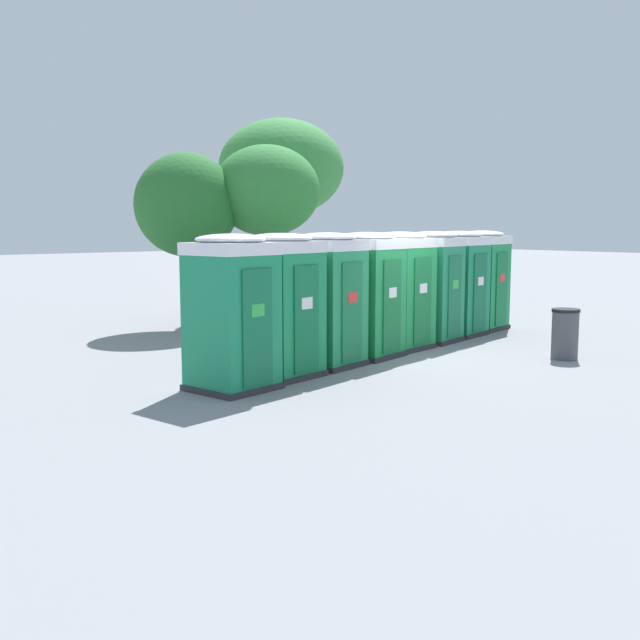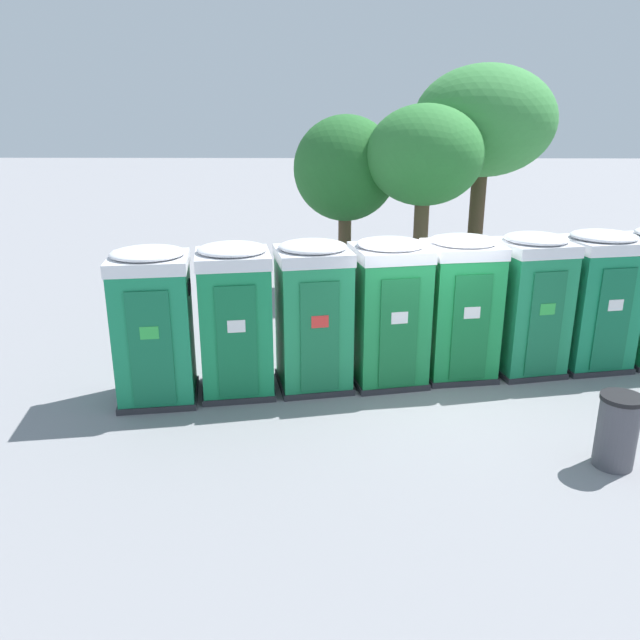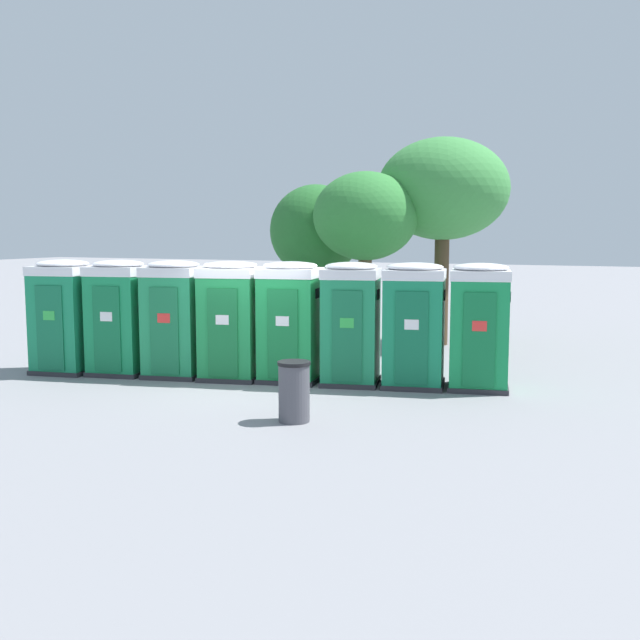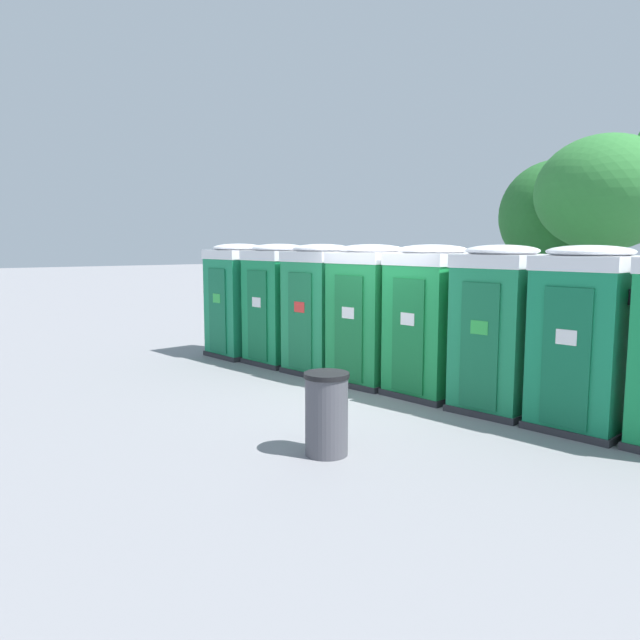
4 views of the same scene
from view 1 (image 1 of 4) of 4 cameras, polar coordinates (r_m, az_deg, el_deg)
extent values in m
plane|color=gray|center=(15.68, 6.19, -2.62)|extent=(120.00, 120.00, 0.00)
cube|color=#2D2D33|center=(12.37, -6.66, -5.05)|extent=(1.41, 1.38, 0.10)
cube|color=#188755|center=(12.19, -6.74, 0.01)|extent=(1.35, 1.32, 2.10)
cube|color=#136943|center=(11.78, -4.78, -0.59)|extent=(0.64, 0.14, 1.85)
cube|color=green|center=(11.73, -4.73, 0.74)|extent=(0.28, 0.05, 0.20)
cube|color=black|center=(12.53, -4.79, 3.61)|extent=(0.08, 0.36, 0.20)
cube|color=white|center=(12.10, -6.82, 5.42)|extent=(1.39, 1.36, 0.20)
ellipsoid|color=white|center=(12.09, -6.83, 6.13)|extent=(1.32, 1.29, 0.18)
cube|color=#2D2D33|center=(13.35, -2.95, -4.10)|extent=(1.39, 1.39, 0.10)
cube|color=#178A50|center=(13.18, -2.98, 0.59)|extent=(1.33, 1.32, 2.10)
cube|color=#126C3E|center=(12.81, -1.04, 0.07)|extent=(0.62, 0.14, 1.85)
cube|color=white|center=(12.77, -0.98, 1.29)|extent=(0.28, 0.06, 0.20)
cube|color=black|center=(13.56, -1.34, 3.90)|extent=(0.09, 0.36, 0.20)
cube|color=white|center=(13.10, -3.01, 5.60)|extent=(1.36, 1.36, 0.20)
ellipsoid|color=white|center=(13.10, -3.02, 6.25)|extent=(1.30, 1.30, 0.18)
cube|color=#2D2D33|center=(14.34, 0.51, -3.30)|extent=(1.43, 1.42, 0.10)
cube|color=#1F8F55|center=(14.18, 0.52, 1.07)|extent=(1.36, 1.36, 2.10)
cube|color=#187042|center=(13.85, 2.46, 0.60)|extent=(0.62, 0.16, 1.85)
cube|color=red|center=(13.81, 2.52, 1.73)|extent=(0.28, 0.07, 0.20)
cube|color=black|center=(14.59, 1.90, 4.14)|extent=(0.10, 0.36, 0.20)
cube|color=white|center=(14.10, 0.52, 5.72)|extent=(1.40, 1.40, 0.20)
ellipsoid|color=white|center=(14.10, 0.52, 6.33)|extent=(1.33, 1.33, 0.18)
cube|color=#2D2D33|center=(15.35, 3.60, -2.62)|extent=(1.46, 1.43, 0.10)
cube|color=#1C8C46|center=(15.20, 3.63, 1.47)|extent=(1.39, 1.37, 2.10)
cube|color=#166D36|center=(14.90, 5.51, 1.04)|extent=(0.63, 0.17, 1.85)
cube|color=white|center=(14.86, 5.58, 2.10)|extent=(0.28, 0.07, 0.20)
cube|color=black|center=(15.65, 4.85, 4.32)|extent=(0.10, 0.36, 0.20)
cube|color=white|center=(15.13, 3.66, 5.81)|extent=(1.43, 1.41, 0.20)
ellipsoid|color=white|center=(15.13, 3.67, 6.38)|extent=(1.36, 1.34, 0.18)
cube|color=#2D2D33|center=(16.45, 6.04, -1.98)|extent=(1.41, 1.38, 0.10)
cube|color=#1B9146|center=(16.31, 6.09, 1.84)|extent=(1.34, 1.32, 2.10)
cube|color=#157137|center=(16.00, 7.82, 1.43)|extent=(0.64, 0.13, 1.85)
cube|color=white|center=(15.97, 7.89, 2.41)|extent=(0.28, 0.05, 0.20)
cube|color=black|center=(16.76, 7.27, 4.48)|extent=(0.08, 0.36, 0.20)
cube|color=white|center=(16.25, 6.14, 5.88)|extent=(1.38, 1.36, 0.20)
ellipsoid|color=white|center=(16.25, 6.15, 6.41)|extent=(1.31, 1.29, 0.18)
cube|color=#2D2D33|center=(17.54, 8.43, -1.45)|extent=(1.40, 1.43, 0.10)
cube|color=#1C8854|center=(17.41, 8.49, 2.13)|extent=(1.33, 1.36, 2.10)
cube|color=#156A41|center=(17.15, 10.22, 1.77)|extent=(0.60, 0.17, 1.85)
cube|color=green|center=(17.12, 10.29, 2.68)|extent=(0.27, 0.07, 0.20)
cube|color=black|center=(17.86, 9.40, 4.61)|extent=(0.10, 0.36, 0.20)
cube|color=white|center=(17.34, 8.57, 5.92)|extent=(1.37, 1.40, 0.20)
ellipsoid|color=white|center=(17.34, 8.58, 6.42)|extent=(1.31, 1.33, 0.18)
cube|color=#2D2D33|center=(18.67, 10.39, -0.96)|extent=(1.44, 1.41, 0.10)
cube|color=#158353|center=(18.55, 10.47, 2.40)|extent=(1.37, 1.35, 2.10)
cube|color=#116641|center=(18.29, 12.09, 2.06)|extent=(0.64, 0.16, 1.85)
cube|color=white|center=(18.26, 12.16, 2.92)|extent=(0.28, 0.06, 0.20)
cube|color=black|center=(19.04, 11.36, 4.72)|extent=(0.09, 0.36, 0.20)
cube|color=white|center=(18.49, 10.55, 5.96)|extent=(1.41, 1.39, 0.20)
ellipsoid|color=white|center=(18.49, 10.56, 6.42)|extent=(1.35, 1.32, 0.18)
cube|color=#2D2D33|center=(19.84, 12.05, -0.52)|extent=(1.39, 1.40, 0.10)
cube|color=#168E4A|center=(19.73, 12.13, 2.64)|extent=(1.32, 1.33, 2.10)
cube|color=#116F3A|center=(19.48, 13.67, 2.32)|extent=(0.61, 0.15, 1.85)
cube|color=red|center=(19.45, 13.74, 3.13)|extent=(0.28, 0.06, 0.20)
cube|color=black|center=(20.20, 12.91, 4.81)|extent=(0.09, 0.36, 0.20)
cube|color=white|center=(19.67, 12.22, 5.98)|extent=(1.36, 1.37, 0.20)
ellipsoid|color=white|center=(19.67, 12.23, 6.42)|extent=(1.30, 1.31, 0.18)
cylinder|color=#4C3826|center=(22.07, -2.92, 4.90)|extent=(0.40, 0.40, 3.56)
ellipsoid|color=#3D8C42|center=(22.11, -2.96, 11.51)|extent=(3.62, 3.62, 2.80)
cylinder|color=brown|center=(19.58, -10.01, 2.90)|extent=(0.34, 0.34, 2.47)
ellipsoid|color=#286B2D|center=(19.54, -10.14, 8.63)|extent=(2.63, 2.63, 2.63)
cylinder|color=brown|center=(19.82, -4.05, 3.71)|extent=(0.36, 0.36, 2.92)
ellipsoid|color=#337F38|center=(19.80, -4.10, 9.81)|extent=(2.79, 2.79, 2.35)
cylinder|color=#4C4C54|center=(15.75, 18.16, -1.14)|extent=(0.52, 0.52, 0.96)
cylinder|color=black|center=(15.68, 18.23, 0.71)|extent=(0.55, 0.55, 0.06)
camera|label=2|loc=(9.74, 46.87, 15.72)|focal=35.00mm
camera|label=3|loc=(18.82, 59.00, 5.22)|focal=42.00mm
camera|label=4|loc=(19.91, 38.02, 5.46)|focal=35.00mm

